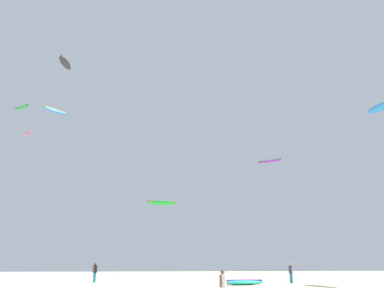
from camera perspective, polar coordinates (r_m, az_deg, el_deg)
person_foreground at (r=21.34m, az=4.22°, el=-18.54°), size 0.36×0.45×1.58m
person_midground at (r=40.22m, az=13.37°, el=-16.61°), size 0.39×0.56×1.72m
person_left at (r=41.26m, az=-13.14°, el=-16.54°), size 0.40×0.56×1.77m
kite_grounded_near at (r=36.81m, az=6.97°, el=-18.27°), size 3.85×1.61×0.45m
kite_aloft_0 at (r=60.21m, az=10.60°, el=-2.33°), size 3.55×3.05×0.57m
kite_aloft_1 at (r=39.90m, az=-18.21°, el=4.34°), size 2.20×2.37×0.63m
kite_aloft_3 at (r=57.32m, az=-4.18°, el=-8.03°), size 4.30×1.89×0.81m
kite_aloft_4 at (r=58.60m, az=-16.96°, el=10.55°), size 1.38×3.99×0.49m
kite_aloft_5 at (r=54.87m, az=-21.62°, el=1.36°), size 2.17×2.45×0.65m
kite_aloft_6 at (r=44.74m, az=24.76°, el=4.73°), size 2.34×4.33×0.66m
kite_aloft_7 at (r=48.36m, az=-22.27°, el=4.64°), size 2.46×2.18×0.51m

